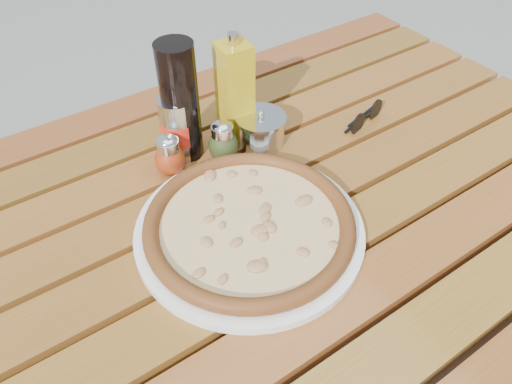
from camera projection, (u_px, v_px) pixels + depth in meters
table at (262, 242)px, 0.88m from camera, size 1.40×0.90×0.75m
plate at (249, 231)px, 0.78m from camera, size 0.39×0.39×0.01m
pizza at (249, 224)px, 0.77m from camera, size 0.38×0.38×0.03m
pepper_shaker at (169, 156)px, 0.87m from camera, size 0.06×0.06×0.08m
oregano_shaker at (223, 142)px, 0.90m from camera, size 0.05×0.05×0.08m
dark_bottle at (180, 102)px, 0.86m from camera, size 0.08×0.08×0.22m
soda_can at (179, 128)px, 0.89m from camera, size 0.08×0.08×0.12m
olive_oil_cruet at (235, 92)px, 0.91m from camera, size 0.06×0.06×0.21m
parmesan_tin at (261, 129)px, 0.94m from camera, size 0.11×0.11×0.07m
sunglasses at (365, 117)px, 0.99m from camera, size 0.11×0.05×0.04m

